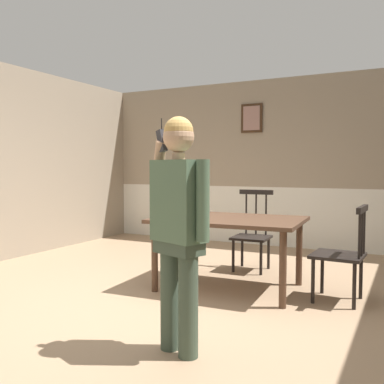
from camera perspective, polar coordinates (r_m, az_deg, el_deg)
ground_plane at (r=4.29m, az=-3.07°, el=-14.73°), size 7.90×7.90×0.00m
room_back_partition at (r=7.41m, az=11.04°, el=3.39°), size 6.33×0.17×2.80m
dining_table at (r=4.73m, az=4.91°, el=-4.48°), size 1.63×1.17×0.78m
chair_near_window at (r=4.53m, az=19.18°, el=-7.73°), size 0.50×0.50×0.96m
chair_by_doorway at (r=5.64m, az=7.96°, el=-5.47°), size 0.47×0.47×1.03m
person_figure at (r=3.03m, az=-1.67°, el=-3.61°), size 0.53×0.33×1.68m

